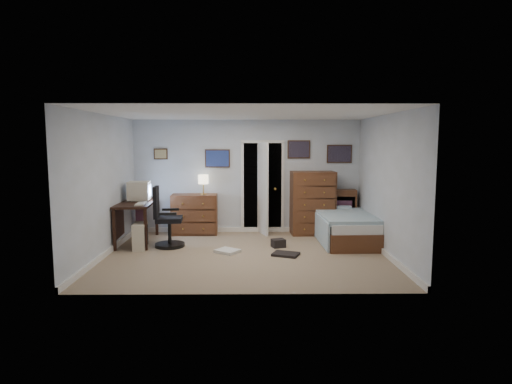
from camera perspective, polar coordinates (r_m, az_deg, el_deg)
floor at (r=7.76m, az=-1.37°, el=-8.43°), size 5.00×4.00×0.02m
computer_desk at (r=8.92m, az=-16.24°, el=-2.48°), size 0.75×1.47×0.82m
crt_monitor at (r=8.98m, az=-15.31°, el=0.14°), size 0.45×0.42×0.39m
keyboard at (r=8.49m, az=-15.10°, el=-1.52°), size 0.19×0.45×0.03m
pc_tower at (r=8.40m, az=-15.17°, el=-5.70°), size 0.25×0.47×0.49m
office_chair at (r=8.41m, az=-11.92°, el=-4.15°), size 0.61×0.61×1.17m
media_stack at (r=9.65m, az=-15.15°, el=-2.96°), size 0.18×0.18×0.87m
low_dresser at (r=9.48m, az=-8.18°, el=-2.94°), size 1.00×0.53×0.88m
table_lamp at (r=9.36m, az=-7.04°, el=1.60°), size 0.23×0.23×0.43m
doorway at (r=9.82m, az=0.83°, el=0.78°), size 0.96×1.12×2.05m
tall_dresser at (r=9.43m, az=7.54°, el=-1.44°), size 0.97×0.60×1.38m
headboard_bookcase at (r=9.64m, az=10.02°, el=-2.37°), size 1.09×0.33×0.97m
bed at (r=8.87m, az=11.69°, el=-4.58°), size 1.09×1.97×0.64m
wall_posters at (r=9.48m, az=2.22°, el=5.08°), size 4.38×0.04×0.60m
floor_clutter at (r=7.97m, az=1.02°, el=-7.61°), size 1.58×0.98×0.16m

